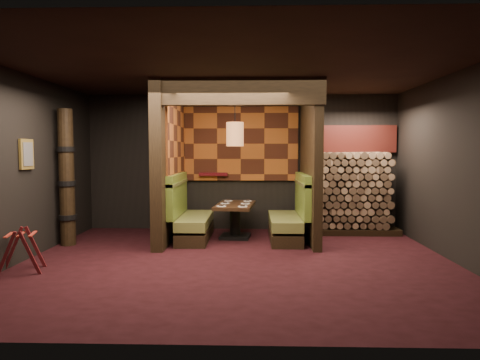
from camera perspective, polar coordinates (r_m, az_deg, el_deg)
name	(u,v)px	position (r m, az deg, el deg)	size (l,w,h in m)	color
floor	(238,263)	(6.54, -0.33, -10.99)	(6.50, 5.50, 0.02)	black
ceiling	(237,69)	(6.43, -0.34, 14.57)	(6.50, 5.50, 0.02)	black
wall_back	(242,162)	(9.08, 0.27, 2.36)	(6.50, 0.02, 2.85)	black
wall_front	(226,180)	(3.57, -1.88, -0.05)	(6.50, 0.02, 2.85)	black
wall_left	(21,167)	(7.21, -27.21, 1.52)	(0.02, 5.50, 2.85)	black
wall_right	(461,168)	(7.01, 27.36, 1.46)	(0.02, 5.50, 2.85)	black
partition_left	(169,164)	(8.12, -9.50, 2.12)	(0.20, 2.20, 2.85)	black
partition_right	(310,164)	(8.09, 9.33, 2.12)	(0.15, 2.10, 2.85)	black
header_beam	(237,92)	(7.08, -0.35, 11.70)	(2.85, 0.18, 0.44)	black
tapa_back_panel	(241,144)	(9.03, 0.10, 4.86)	(2.40, 0.06, 1.55)	#9F501D
tapa_side_panel	(176,141)	(8.27, -8.48, 5.11)	(0.04, 1.85, 1.45)	#9F501D
lacquer_shelf	(213,174)	(9.01, -3.57, 0.78)	(0.60, 0.12, 0.07)	#4F0E14
booth_bench_left	(190,218)	(8.15, -6.73, -5.09)	(0.68, 1.60, 1.14)	black
booth_bench_right	(290,219)	(8.09, 6.70, -5.15)	(0.68, 1.60, 1.14)	black
dining_table	(235,216)	(8.22, -0.65, -4.78)	(0.80, 1.31, 0.66)	black
place_settings	(235,203)	(8.18, -0.65, -3.10)	(0.65, 1.07, 0.03)	white
pendant_lamp	(235,134)	(8.08, -0.67, 6.13)	(0.33, 0.33, 1.09)	#9C6035
framed_picture	(27,154)	(7.27, -26.57, 3.10)	(0.05, 0.36, 0.46)	olive
luggage_rack	(21,249)	(6.69, -27.14, -8.18)	(0.68, 0.56, 0.64)	#4B1114
totem_column	(67,178)	(8.12, -22.11, 0.20)	(0.31, 0.31, 2.40)	black
firewood_stack	(354,193)	(8.95, 15.00, -1.68)	(1.73, 0.70, 1.64)	black
mosaic_header	(352,139)	(9.23, 14.65, 5.32)	(1.83, 0.10, 0.56)	maroon
bay_front_post	(313,164)	(8.36, 9.71, 2.17)	(0.08, 0.08, 2.85)	black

